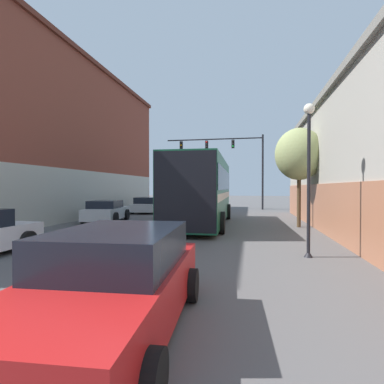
{
  "coord_description": "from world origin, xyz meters",
  "views": [
    {
      "loc": [
        4.22,
        -0.51,
        2.06
      ],
      "look_at": [
        1.24,
        14.69,
        1.85
      ],
      "focal_mm": 28.0,
      "sensor_mm": 36.0,
      "label": 1
    }
  ],
  "objects_px": {
    "hatchback_foreground": "(114,284)",
    "parked_car_left_near": "(148,205)",
    "parked_car_left_mid": "(106,211)",
    "parked_car_left_distant": "(173,201)",
    "bus": "(202,189)",
    "street_tree_near": "(299,154)",
    "traffic_signal_gantry": "(230,154)",
    "street_lamp": "(309,168)"
  },
  "relations": [
    {
      "from": "hatchback_foreground",
      "to": "parked_car_left_near",
      "type": "xyz_separation_m",
      "value": [
        -6.43,
        19.67,
        -0.06
      ]
    },
    {
      "from": "parked_car_left_mid",
      "to": "parked_car_left_distant",
      "type": "xyz_separation_m",
      "value": [
        0.61,
        13.69,
        0.05
      ]
    },
    {
      "from": "bus",
      "to": "parked_car_left_near",
      "type": "distance_m",
      "value": 9.23
    },
    {
      "from": "parked_car_left_mid",
      "to": "street_tree_near",
      "type": "relative_size",
      "value": 0.78
    },
    {
      "from": "traffic_signal_gantry",
      "to": "street_tree_near",
      "type": "height_order",
      "value": "traffic_signal_gantry"
    },
    {
      "from": "hatchback_foreground",
      "to": "street_lamp",
      "type": "xyz_separation_m",
      "value": [
        3.6,
        5.42,
        1.96
      ]
    },
    {
      "from": "parked_car_left_mid",
      "to": "street_tree_near",
      "type": "height_order",
      "value": "street_tree_near"
    },
    {
      "from": "traffic_signal_gantry",
      "to": "parked_car_left_distant",
      "type": "bearing_deg",
      "value": 167.75
    },
    {
      "from": "bus",
      "to": "street_tree_near",
      "type": "bearing_deg",
      "value": -91.5
    },
    {
      "from": "bus",
      "to": "hatchback_foreground",
      "type": "height_order",
      "value": "bus"
    },
    {
      "from": "parked_car_left_mid",
      "to": "parked_car_left_distant",
      "type": "distance_m",
      "value": 13.7
    },
    {
      "from": "hatchback_foreground",
      "to": "traffic_signal_gantry",
      "type": "distance_m",
      "value": 25.69
    },
    {
      "from": "parked_car_left_near",
      "to": "parked_car_left_mid",
      "type": "xyz_separation_m",
      "value": [
        -0.29,
        -6.78,
        0.01
      ]
    },
    {
      "from": "hatchback_foreground",
      "to": "traffic_signal_gantry",
      "type": "relative_size",
      "value": 0.48
    },
    {
      "from": "bus",
      "to": "traffic_signal_gantry",
      "type": "height_order",
      "value": "traffic_signal_gantry"
    },
    {
      "from": "hatchback_foreground",
      "to": "street_lamp",
      "type": "distance_m",
      "value": 6.79
    },
    {
      "from": "traffic_signal_gantry",
      "to": "street_lamp",
      "type": "distance_m",
      "value": 20.36
    },
    {
      "from": "parked_car_left_near",
      "to": "hatchback_foreground",
      "type": "bearing_deg",
      "value": -163.74
    },
    {
      "from": "hatchback_foreground",
      "to": "bus",
      "type": "bearing_deg",
      "value": 0.08
    },
    {
      "from": "street_tree_near",
      "to": "traffic_signal_gantry",
      "type": "bearing_deg",
      "value": 109.23
    },
    {
      "from": "traffic_signal_gantry",
      "to": "street_lamp",
      "type": "xyz_separation_m",
      "value": [
        3.65,
        -19.84,
        -2.69
      ]
    },
    {
      "from": "parked_car_left_mid",
      "to": "traffic_signal_gantry",
      "type": "relative_size",
      "value": 0.43
    },
    {
      "from": "hatchback_foreground",
      "to": "parked_car_left_distant",
      "type": "distance_m",
      "value": 27.27
    },
    {
      "from": "parked_car_left_near",
      "to": "street_lamp",
      "type": "height_order",
      "value": "street_lamp"
    },
    {
      "from": "parked_car_left_near",
      "to": "street_tree_near",
      "type": "bearing_deg",
      "value": -125.28
    },
    {
      "from": "parked_car_left_near",
      "to": "street_lamp",
      "type": "xyz_separation_m",
      "value": [
        10.03,
        -14.25,
        2.03
      ]
    },
    {
      "from": "parked_car_left_mid",
      "to": "bus",
      "type": "bearing_deg",
      "value": -101.56
    },
    {
      "from": "bus",
      "to": "street_lamp",
      "type": "bearing_deg",
      "value": -149.98
    },
    {
      "from": "street_lamp",
      "to": "bus",
      "type": "bearing_deg",
      "value": 121.58
    },
    {
      "from": "traffic_signal_gantry",
      "to": "parked_car_left_mid",
      "type": "bearing_deg",
      "value": -118.36
    },
    {
      "from": "bus",
      "to": "parked_car_left_near",
      "type": "bearing_deg",
      "value": 36.84
    },
    {
      "from": "street_lamp",
      "to": "street_tree_near",
      "type": "xyz_separation_m",
      "value": [
        0.8,
        7.1,
        1.17
      ]
    },
    {
      "from": "parked_car_left_distant",
      "to": "street_lamp",
      "type": "bearing_deg",
      "value": -152.81
    },
    {
      "from": "parked_car_left_distant",
      "to": "traffic_signal_gantry",
      "type": "height_order",
      "value": "traffic_signal_gantry"
    },
    {
      "from": "parked_car_left_distant",
      "to": "street_tree_near",
      "type": "height_order",
      "value": "street_tree_near"
    },
    {
      "from": "bus",
      "to": "parked_car_left_distant",
      "type": "distance_m",
      "value": 15.1
    },
    {
      "from": "traffic_signal_gantry",
      "to": "hatchback_foreground",
      "type": "bearing_deg",
      "value": -89.89
    },
    {
      "from": "traffic_signal_gantry",
      "to": "street_tree_near",
      "type": "xyz_separation_m",
      "value": [
        4.44,
        -12.74,
        -1.52
      ]
    },
    {
      "from": "parked_car_left_distant",
      "to": "hatchback_foreground",
      "type": "bearing_deg",
      "value": -164.5
    },
    {
      "from": "hatchback_foreground",
      "to": "street_tree_near",
      "type": "bearing_deg",
      "value": -22.76
    },
    {
      "from": "parked_car_left_distant",
      "to": "parked_car_left_mid",
      "type": "bearing_deg",
      "value": 179.98
    },
    {
      "from": "bus",
      "to": "parked_car_left_mid",
      "type": "xyz_separation_m",
      "value": [
        -5.96,
        0.37,
        -1.37
      ]
    }
  ]
}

